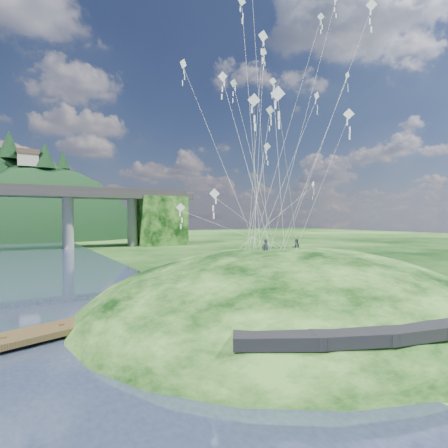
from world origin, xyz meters
TOP-DOWN VIEW (x-y plane):
  - ground at (0.00, 0.00)m, footprint 320.00×320.00m
  - grass_hill at (8.00, 2.00)m, footprint 36.00×32.00m
  - footpath at (7.46, -9.74)m, footprint 22.29×5.84m
  - wooden_dock at (-6.18, 5.02)m, footprint 15.31×6.50m
  - kite_flyers at (7.40, 2.10)m, footprint 4.17×0.83m
  - kite_swarm at (6.74, 3.16)m, footprint 15.92×16.97m

SIDE VIEW (x-z plane):
  - grass_hill at x=8.00m, z-range -8.00..5.00m
  - ground at x=0.00m, z-range 0.00..0.00m
  - wooden_dock at x=-6.18m, z-range -0.07..1.02m
  - footpath at x=7.46m, z-range 1.67..2.50m
  - kite_flyers at x=7.40m, z-range 4.89..6.68m
  - kite_swarm at x=6.74m, z-range 8.14..28.84m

